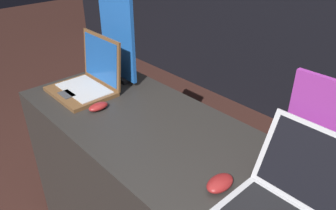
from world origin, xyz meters
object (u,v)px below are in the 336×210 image
object	(u,v)px
laptop_front	(89,79)
mouse_back	(220,183)
laptop_back	(297,208)
promo_stand_front	(118,38)
mouse_front	(98,107)

from	to	relation	value
laptop_front	mouse_back	size ratio (longest dim) A/B	2.91
laptop_front	laptop_back	distance (m)	1.21
mouse_back	promo_stand_front	bearing A→B (deg)	164.54
laptop_front	mouse_back	world-z (taller)	laptop_front
mouse_front	laptop_back	xyz separation A→B (m)	(1.00, 0.07, 0.04)
laptop_front	promo_stand_front	size ratio (longest dim) A/B	0.66
promo_stand_front	mouse_back	bearing A→B (deg)	-15.46
promo_stand_front	laptop_back	world-z (taller)	promo_stand_front
laptop_front	promo_stand_front	xyz separation A→B (m)	(0.00, 0.20, 0.18)
laptop_front	promo_stand_front	world-z (taller)	promo_stand_front
mouse_front	laptop_front	bearing A→B (deg)	159.06
mouse_back	laptop_front	bearing A→B (deg)	176.30
promo_stand_front	mouse_back	size ratio (longest dim) A/B	4.43
laptop_front	promo_stand_front	distance (m)	0.27
promo_stand_front	mouse_back	xyz separation A→B (m)	(0.96, -0.27, -0.23)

